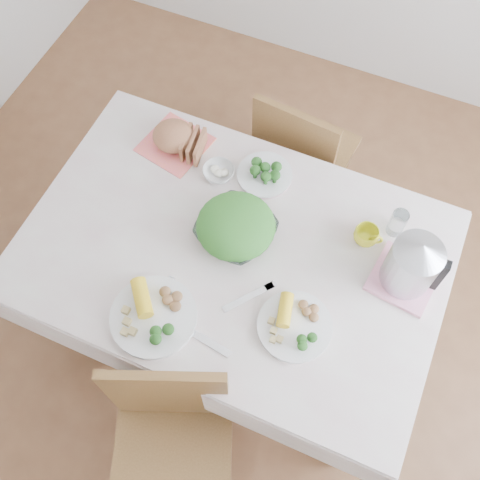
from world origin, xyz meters
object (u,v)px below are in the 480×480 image
at_px(dining_table, 234,292).
at_px(salad_bowl, 236,230).
at_px(yellow_mug, 366,236).
at_px(chair_near, 171,463).
at_px(dinner_plate_right, 295,326).
at_px(electric_kettle, 412,264).
at_px(chair_far, 307,147).
at_px(dinner_plate_left, 154,317).

distance_m(dining_table, salad_bowl, 0.42).
bearing_deg(yellow_mug, chair_near, -110.25).
xyz_separation_m(dinner_plate_right, electric_kettle, (0.28, 0.31, 0.11)).
xyz_separation_m(chair_near, chair_far, (-0.04, 1.47, 0.00)).
xyz_separation_m(chair_near, electric_kettle, (0.51, 0.84, 0.42)).
bearing_deg(salad_bowl, yellow_mug, 20.50).
distance_m(chair_near, chair_far, 1.47).
relative_size(dinner_plate_right, yellow_mug, 2.80).
height_order(salad_bowl, dinner_plate_left, salad_bowl).
bearing_deg(dinner_plate_left, chair_near, -59.78).
height_order(chair_far, dinner_plate_right, chair_far).
height_order(dining_table, chair_far, chair_far).
relative_size(dinner_plate_left, dinner_plate_right, 1.16).
height_order(dining_table, dinner_plate_right, dinner_plate_right).
bearing_deg(yellow_mug, electric_kettle, -28.81).
relative_size(chair_far, yellow_mug, 9.71).
bearing_deg(salad_bowl, dinner_plate_right, -37.49).
xyz_separation_m(chair_far, dinner_plate_left, (-0.17, -1.10, 0.31)).
height_order(chair_far, dinner_plate_left, chair_far).
height_order(dinner_plate_left, dinner_plate_right, dinner_plate_left).
xyz_separation_m(chair_near, dinner_plate_right, (0.23, 0.53, 0.31)).
distance_m(dining_table, dinner_plate_right, 0.53).
distance_m(yellow_mug, electric_kettle, 0.21).
distance_m(chair_near, yellow_mug, 1.05).
bearing_deg(dining_table, electric_kettle, 12.55).
distance_m(dinner_plate_right, electric_kettle, 0.44).
distance_m(salad_bowl, electric_kettle, 0.61).
distance_m(chair_near, salad_bowl, 0.84).
height_order(chair_far, yellow_mug, chair_far).
relative_size(chair_near, yellow_mug, 10.19).
xyz_separation_m(chair_near, salad_bowl, (-0.09, 0.77, 0.33)).
bearing_deg(chair_near, dining_table, 73.85).
bearing_deg(dinner_plate_right, dinner_plate_left, -160.57).
bearing_deg(salad_bowl, dinner_plate_left, -107.17).
distance_m(dinner_plate_right, yellow_mug, 0.42).
bearing_deg(dinner_plate_right, chair_near, -113.69).
relative_size(chair_near, salad_bowl, 3.46).
xyz_separation_m(dining_table, dinner_plate_right, (0.31, -0.18, 0.40)).
distance_m(chair_far, electric_kettle, 0.94).
height_order(salad_bowl, dinner_plate_right, salad_bowl).
xyz_separation_m(dining_table, chair_far, (0.03, 0.76, 0.09)).
distance_m(dining_table, chair_near, 0.72).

